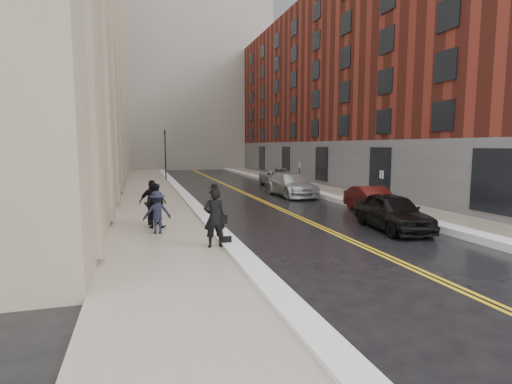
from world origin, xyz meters
TOP-DOWN VIEW (x-y plane):
  - ground at (0.00, 0.00)m, footprint 160.00×160.00m
  - sidewalk_left at (-4.50, 16.00)m, footprint 4.00×64.00m
  - sidewalk_right at (9.00, 16.00)m, footprint 3.00×64.00m
  - lane_stripe_a at (2.38, 16.00)m, footprint 0.12×64.00m
  - lane_stripe_b at (2.62, 16.00)m, footprint 0.12×64.00m
  - snow_ridge_left at (-2.20, 16.00)m, footprint 0.70×60.80m
  - snow_ridge_right at (7.15, 16.00)m, footprint 0.85×60.80m
  - building_right at (17.50, 23.00)m, footprint 14.00×50.00m
  - tower_far_center at (1.00, 56.00)m, footprint 28.00×16.00m
  - tower_far_right at (14.00, 66.00)m, footprint 22.00×18.00m
  - tower_far_left at (-12.00, 72.00)m, footprint 22.00×18.00m
  - traffic_signal at (-2.60, 30.00)m, footprint 0.18×0.15m
  - parking_sign_near at (7.90, 8.00)m, footprint 0.06×0.35m
  - parking_sign_far at (7.90, 20.00)m, footprint 0.06×0.35m
  - car_black at (5.20, 3.07)m, footprint 2.40×4.83m
  - car_maroon at (6.80, 7.13)m, footprint 1.89×4.43m
  - car_silver_near at (5.29, 15.19)m, footprint 2.51×5.78m
  - car_silver_far at (6.80, 22.22)m, footprint 3.18×5.95m
  - pedestrian_main at (-2.80, 1.75)m, footprint 0.77×0.52m
  - pedestrian_a at (-4.64, 5.68)m, footprint 1.10×0.97m
  - pedestrian_b at (-4.59, 4.53)m, footprint 1.16×0.75m
  - pedestrian_c at (-4.69, 6.31)m, footprint 1.26×0.82m

SIDE VIEW (x-z plane):
  - ground at x=0.00m, z-range 0.00..0.00m
  - lane_stripe_a at x=2.38m, z-range 0.00..0.01m
  - lane_stripe_b at x=2.62m, z-range 0.00..0.01m
  - sidewalk_left at x=-4.50m, z-range 0.00..0.15m
  - sidewalk_right at x=9.00m, z-range 0.00..0.15m
  - snow_ridge_left at x=-2.20m, z-range 0.00..0.26m
  - snow_ridge_right at x=7.15m, z-range 0.00..0.30m
  - car_maroon at x=6.80m, z-range 0.00..1.42m
  - car_black at x=5.20m, z-range 0.00..1.58m
  - car_silver_far at x=6.80m, z-range 0.00..1.59m
  - car_silver_near at x=5.29m, z-range 0.00..1.66m
  - pedestrian_b at x=-4.59m, z-range 0.15..1.84m
  - pedestrian_a at x=-4.64m, z-range 0.15..2.05m
  - pedestrian_c at x=-4.69m, z-range 0.15..2.14m
  - pedestrian_main at x=-2.80m, z-range 0.15..2.20m
  - parking_sign_near at x=7.90m, z-range 0.24..2.47m
  - parking_sign_far at x=7.90m, z-range 0.24..2.47m
  - traffic_signal at x=-2.60m, z-range 0.48..5.68m
  - building_right at x=17.50m, z-range 0.00..18.00m
  - tower_far_right at x=14.00m, z-range 0.00..44.00m
  - tower_far_center at x=1.00m, z-range 0.00..52.00m
  - tower_far_left at x=-12.00m, z-range 0.00..60.00m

